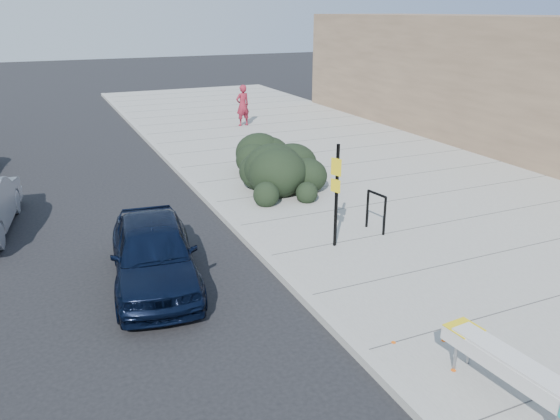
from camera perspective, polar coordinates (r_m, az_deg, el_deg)
The scene contains 9 objects.
ground at distance 10.78m, azimuth 2.83°, elevation -9.66°, with size 120.00×120.00×0.00m, color black.
sidewalk_near at distance 17.41m, azimuth 11.86°, elevation 2.06°, with size 11.20×50.00×0.15m, color gray.
curb_near at distance 14.94m, azimuth -5.87°, elevation -0.60°, with size 0.22×50.00×0.17m, color #9E9E99.
bench at distance 8.55m, azimuth 23.05°, elevation -14.80°, with size 0.66×2.30×0.68m.
bike_rack at distance 13.70m, azimuth 10.01°, elevation 0.21°, with size 0.16×0.68×1.00m.
sign_post at distance 12.42m, azimuth 5.90°, elevation 2.16°, with size 0.14×0.27×2.44m.
hedge at distance 17.24m, azimuth -0.87°, elevation 5.36°, with size 2.14×4.28×1.61m, color black.
sedan_navy at distance 11.46m, azimuth -13.06°, elevation -4.34°, with size 1.67×4.14×1.41m, color black.
pedestrian at distance 26.35m, azimuth -3.92°, elevation 10.85°, with size 0.70×0.46×1.92m, color maroon.
Camera 1 is at (-4.32, -8.30, 5.36)m, focal length 35.00 mm.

